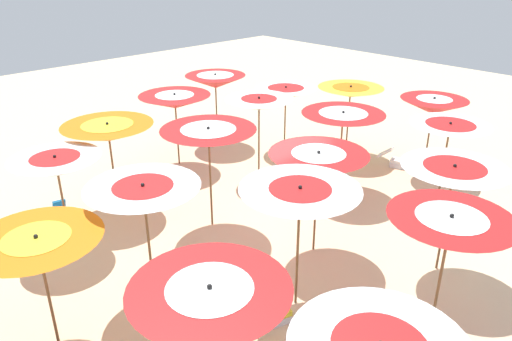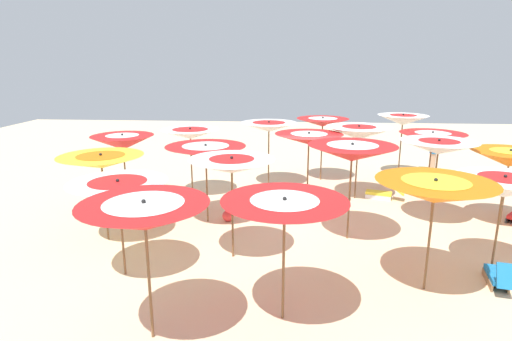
{
  "view_description": "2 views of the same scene",
  "coord_description": "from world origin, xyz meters",
  "px_view_note": "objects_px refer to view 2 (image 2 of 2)",
  "views": [
    {
      "loc": [
        -7.15,
        -7.4,
        6.21
      ],
      "look_at": [
        0.34,
        0.38,
        1.33
      ],
      "focal_mm": 34.14,
      "sensor_mm": 36.0,
      "label": 1
    },
    {
      "loc": [
        0.99,
        11.34,
        4.5
      ],
      "look_at": [
        1.95,
        -1.6,
        1.14
      ],
      "focal_mm": 29.43,
      "sensor_mm": 36.0,
      "label": 2
    }
  ],
  "objects_px": {
    "beach_umbrella_10": "(101,162)",
    "lounger_0": "(126,207)",
    "beach_umbrella_12": "(309,139)",
    "beach_umbrella_15": "(123,142)",
    "beach_umbrella_19": "(403,120)",
    "beach_umbrella_7": "(352,153)",
    "beach_umbrella_1": "(284,211)",
    "lounger_3": "(424,182)",
    "beach_ball": "(228,216)",
    "beach_umbrella_9": "(510,159)",
    "beach_umbrella_18": "(323,122)",
    "beach_umbrella_13": "(359,133)",
    "beach_umbrella_11": "(206,151)",
    "beach_umbrella_0": "(145,216)",
    "beach_umbrella_16": "(190,134)",
    "lounger_1": "(497,276)",
    "beach_umbrella_2": "(435,191)",
    "beach_umbrella_5": "(118,190)",
    "beachgoer_0": "(433,151)",
    "beach_umbrella_3": "(504,187)",
    "beach_umbrella_14": "(432,139)",
    "beach_umbrella_6": "(232,166)",
    "beach_umbrella_17": "(269,127)",
    "lounger_4": "(382,193)"
  },
  "relations": [
    {
      "from": "beach_umbrella_1",
      "to": "beach_umbrella_19",
      "type": "xyz_separation_m",
      "value": [
        -4.58,
        -10.15,
        0.24
      ]
    },
    {
      "from": "beach_umbrella_12",
      "to": "beach_umbrella_2",
      "type": "bearing_deg",
      "value": 113.76
    },
    {
      "from": "beach_umbrella_12",
      "to": "beach_umbrella_15",
      "type": "xyz_separation_m",
      "value": [
        5.77,
        0.41,
        -0.11
      ]
    },
    {
      "from": "beach_umbrella_12",
      "to": "beach_umbrella_7",
      "type": "bearing_deg",
      "value": 111.1
    },
    {
      "from": "beach_umbrella_1",
      "to": "beach_umbrella_17",
      "type": "xyz_separation_m",
      "value": [
        0.64,
        -8.47,
        0.16
      ]
    },
    {
      "from": "beach_umbrella_7",
      "to": "beach_umbrella_18",
      "type": "relative_size",
      "value": 1.03
    },
    {
      "from": "beach_umbrella_9",
      "to": "beach_umbrella_18",
      "type": "height_order",
      "value": "beach_umbrella_18"
    },
    {
      "from": "beach_umbrella_10",
      "to": "beach_umbrella_1",
      "type": "bearing_deg",
      "value": 145.6
    },
    {
      "from": "beach_umbrella_13",
      "to": "lounger_4",
      "type": "xyz_separation_m",
      "value": [
        -0.91,
        -0.0,
        -2.05
      ]
    },
    {
      "from": "beach_umbrella_1",
      "to": "beach_umbrella_18",
      "type": "xyz_separation_m",
      "value": [
        -1.38,
        -9.38,
        0.22
      ]
    },
    {
      "from": "beach_umbrella_12",
      "to": "beach_umbrella_13",
      "type": "distance_m",
      "value": 1.92
    },
    {
      "from": "beach_umbrella_0",
      "to": "beach_umbrella_12",
      "type": "relative_size",
      "value": 1.01
    },
    {
      "from": "beach_umbrella_1",
      "to": "beachgoer_0",
      "type": "relative_size",
      "value": 1.28
    },
    {
      "from": "beach_umbrella_18",
      "to": "lounger_1",
      "type": "distance_m",
      "value": 8.74
    },
    {
      "from": "beach_umbrella_13",
      "to": "lounger_0",
      "type": "relative_size",
      "value": 1.78
    },
    {
      "from": "beachgoer_0",
      "to": "beach_ball",
      "type": "bearing_deg",
      "value": 34.72
    },
    {
      "from": "beach_umbrella_1",
      "to": "beach_umbrella_11",
      "type": "relative_size",
      "value": 1.0
    },
    {
      "from": "beach_umbrella_19",
      "to": "beach_umbrella_7",
      "type": "bearing_deg",
      "value": 65.66
    },
    {
      "from": "beach_umbrella_7",
      "to": "beach_umbrella_18",
      "type": "height_order",
      "value": "beach_umbrella_7"
    },
    {
      "from": "beach_umbrella_7",
      "to": "lounger_1",
      "type": "bearing_deg",
      "value": 140.87
    },
    {
      "from": "beach_umbrella_7",
      "to": "beachgoer_0",
      "type": "bearing_deg",
      "value": -122.12
    },
    {
      "from": "beach_umbrella_12",
      "to": "beach_ball",
      "type": "distance_m",
      "value": 3.45
    },
    {
      "from": "beach_umbrella_7",
      "to": "lounger_0",
      "type": "distance_m",
      "value": 6.99
    },
    {
      "from": "lounger_3",
      "to": "beach_ball",
      "type": "xyz_separation_m",
      "value": [
        6.74,
        3.89,
        -0.05
      ]
    },
    {
      "from": "beach_umbrella_7",
      "to": "beach_umbrella_11",
      "type": "bearing_deg",
      "value": -13.26
    },
    {
      "from": "beach_umbrella_1",
      "to": "beach_umbrella_5",
      "type": "height_order",
      "value": "beach_umbrella_1"
    },
    {
      "from": "beach_umbrella_1",
      "to": "lounger_0",
      "type": "relative_size",
      "value": 1.63
    },
    {
      "from": "beach_umbrella_10",
      "to": "lounger_0",
      "type": "height_order",
      "value": "beach_umbrella_10"
    },
    {
      "from": "lounger_1",
      "to": "beach_umbrella_1",
      "type": "bearing_deg",
      "value": 120.11
    },
    {
      "from": "beach_umbrella_6",
      "to": "beach_umbrella_12",
      "type": "height_order",
      "value": "beach_umbrella_6"
    },
    {
      "from": "beach_umbrella_15",
      "to": "beach_umbrella_12",
      "type": "bearing_deg",
      "value": -175.89
    },
    {
      "from": "beach_umbrella_1",
      "to": "beach_umbrella_15",
      "type": "distance_m",
      "value": 7.66
    },
    {
      "from": "beach_umbrella_10",
      "to": "beach_umbrella_0",
      "type": "bearing_deg",
      "value": 122.09
    },
    {
      "from": "beach_umbrella_10",
      "to": "beach_umbrella_5",
      "type": "bearing_deg",
      "value": 122.69
    },
    {
      "from": "beach_umbrella_0",
      "to": "beach_umbrella_11",
      "type": "distance_m",
      "value": 5.32
    },
    {
      "from": "beach_umbrella_3",
      "to": "beach_umbrella_14",
      "type": "height_order",
      "value": "beach_umbrella_3"
    },
    {
      "from": "beach_umbrella_7",
      "to": "beach_umbrella_15",
      "type": "relative_size",
      "value": 1.08
    },
    {
      "from": "beach_umbrella_7",
      "to": "beach_umbrella_12",
      "type": "xyz_separation_m",
      "value": [
        0.95,
        -2.47,
        -0.11
      ]
    },
    {
      "from": "beach_umbrella_2",
      "to": "beach_umbrella_19",
      "type": "relative_size",
      "value": 0.92
    },
    {
      "from": "beach_umbrella_11",
      "to": "beach_umbrella_7",
      "type": "bearing_deg",
      "value": 166.74
    },
    {
      "from": "beach_umbrella_11",
      "to": "beach_ball",
      "type": "xyz_separation_m",
      "value": [
        -0.59,
        -0.05,
        -1.92
      ]
    },
    {
      "from": "beach_umbrella_13",
      "to": "lounger_3",
      "type": "relative_size",
      "value": 2.14
    },
    {
      "from": "beach_umbrella_11",
      "to": "lounger_3",
      "type": "distance_m",
      "value": 8.53
    },
    {
      "from": "beach_umbrella_16",
      "to": "beach_umbrella_18",
      "type": "height_order",
      "value": "beach_umbrella_18"
    },
    {
      "from": "beach_umbrella_3",
      "to": "beach_umbrella_15",
      "type": "bearing_deg",
      "value": -20.83
    },
    {
      "from": "beach_umbrella_14",
      "to": "beachgoer_0",
      "type": "xyz_separation_m",
      "value": [
        -1.09,
        -2.9,
        -1.01
      ]
    },
    {
      "from": "beach_umbrella_11",
      "to": "beach_umbrella_19",
      "type": "relative_size",
      "value": 0.9
    },
    {
      "from": "lounger_3",
      "to": "beach_ball",
      "type": "height_order",
      "value": "lounger_3"
    },
    {
      "from": "beach_umbrella_2",
      "to": "beach_umbrella_9",
      "type": "distance_m",
      "value": 4.99
    },
    {
      "from": "beach_umbrella_16",
      "to": "lounger_3",
      "type": "height_order",
      "value": "beach_umbrella_16"
    }
  ]
}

